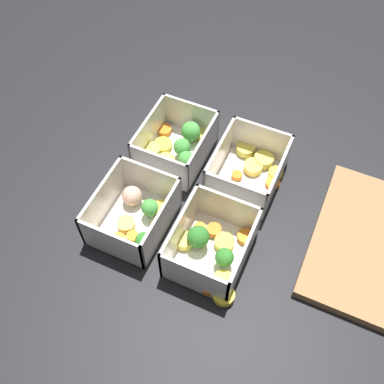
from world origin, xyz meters
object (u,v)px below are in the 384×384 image
container_near_left (174,147)px  container_near_right (135,214)px  container_far_left (249,171)px  container_far_right (211,248)px

container_near_left → container_near_right: 0.17m
container_near_right → container_far_left: same height
container_near_right → container_far_left: size_ratio=0.84×
container_near_left → container_far_left: bearing=92.6°
container_near_right → container_far_right: (0.00, 0.15, -0.00)m
container_near_right → container_near_left: bearing=-178.3°
container_far_left → container_near_left: bearing=-87.4°
container_near_left → container_far_right: 0.23m
container_far_right → container_far_left: bearing=179.3°
container_near_left → container_near_right: size_ratio=1.17×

